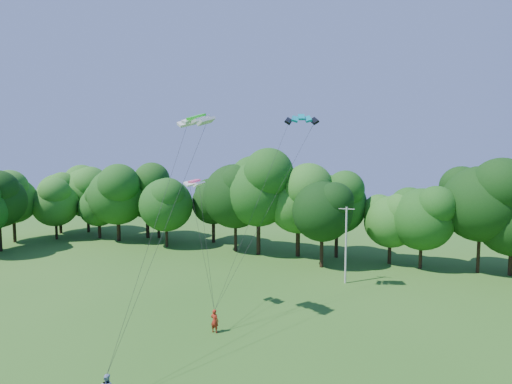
% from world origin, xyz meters
% --- Properties ---
extents(utility_pole, '(1.60, 0.26, 7.99)m').
position_xyz_m(utility_pole, '(4.93, 27.60, 4.11)').
color(utility_pole, '#AAA9A2').
rests_on(utility_pole, ground).
extents(kite_flyer_left, '(0.66, 0.44, 1.79)m').
position_xyz_m(kite_flyer_left, '(-1.35, 11.77, 0.89)').
color(kite_flyer_left, '#A12514').
rests_on(kite_flyer_left, ground).
extents(kite_teal, '(3.14, 2.27, 0.67)m').
position_xyz_m(kite_teal, '(2.02, 21.51, 16.66)').
color(kite_teal, '#048392').
rests_on(kite_teal, ground).
extents(kite_green, '(3.38, 2.44, 0.59)m').
position_xyz_m(kite_green, '(-2.82, 11.89, 16.02)').
color(kite_green, '#1FCF1F').
rests_on(kite_green, ground).
extents(kite_pink, '(2.00, 1.38, 0.29)m').
position_xyz_m(kite_pink, '(-4.69, 14.31, 11.14)').
color(kite_pink, '#E84075').
rests_on(kite_pink, ground).
extents(tree_back_west, '(8.30, 8.30, 12.08)m').
position_xyz_m(tree_back_west, '(-29.31, 37.39, 7.54)').
color(tree_back_west, '#331F14').
rests_on(tree_back_west, ground).
extents(tree_back_center, '(7.80, 7.80, 11.35)m').
position_xyz_m(tree_back_center, '(1.03, 32.42, 7.09)').
color(tree_back_center, black).
rests_on(tree_back_center, ground).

